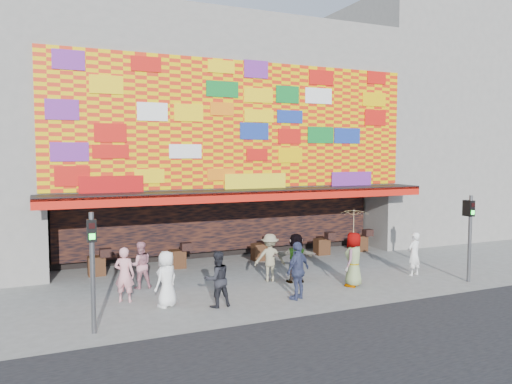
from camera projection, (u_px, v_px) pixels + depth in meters
ground at (289, 290)px, 16.14m from camera, size 90.00×90.00×0.00m
road_strip at (436, 369)px, 10.21m from camera, size 30.00×8.00×0.02m
shop_building at (209, 136)px, 23.21m from camera, size 15.20×9.40×10.00m
neighbor_right at (428, 126)px, 28.20m from camera, size 11.00×8.00×12.00m
signal_left at (92, 259)px, 12.15m from camera, size 0.22×0.20×3.00m
signal_right at (470, 228)px, 17.12m from camera, size 0.22×0.20×3.00m
ped_a at (167, 279)px, 14.37m from camera, size 0.95×0.88×1.63m
ped_b at (124, 275)px, 14.84m from camera, size 0.72×0.63×1.65m
ped_c at (217, 279)px, 14.37m from camera, size 0.84×0.69×1.62m
ped_d at (270, 257)px, 17.31m from camera, size 1.21×0.93×1.65m
ped_e at (298, 270)px, 15.12m from camera, size 1.12×0.85×1.77m
ped_f at (296, 258)px, 17.13m from camera, size 1.65×0.82×1.70m
ped_g at (354, 259)px, 16.62m from camera, size 1.05×0.99×1.81m
ped_h at (414, 254)px, 18.11m from camera, size 0.64×0.49×1.58m
ped_i at (140, 265)px, 16.37m from camera, size 0.76×0.59×1.54m
parasol at (354, 222)px, 16.52m from camera, size 0.99×1.01×1.85m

